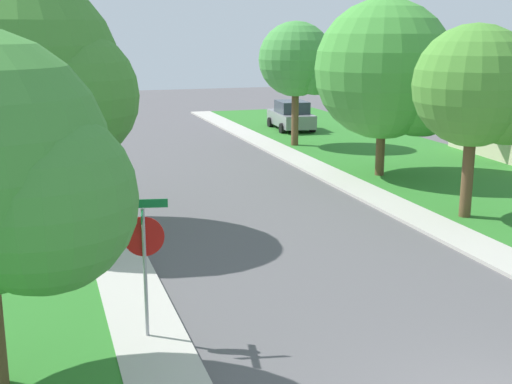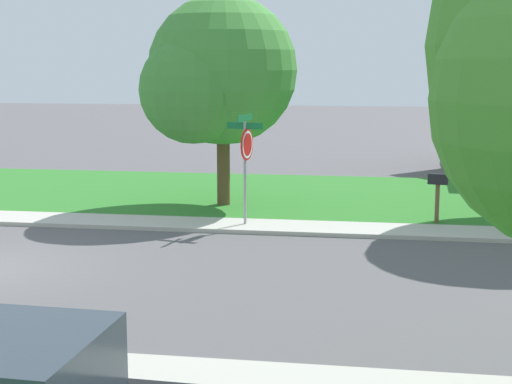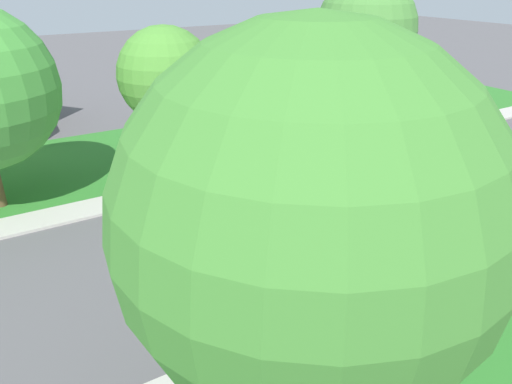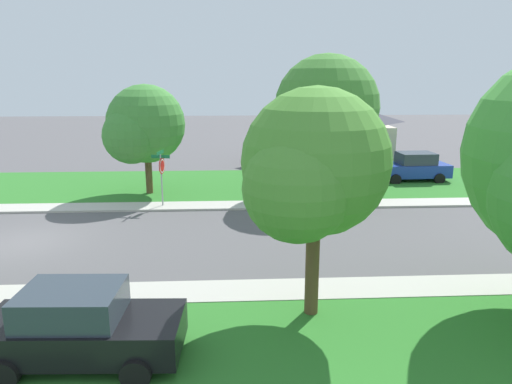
% 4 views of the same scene
% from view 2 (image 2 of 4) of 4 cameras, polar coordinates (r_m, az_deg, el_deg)
% --- Properties ---
extents(stop_sign_far_corner, '(0.91, 0.91, 2.77)m').
position_cam_2_polar(stop_sign_far_corner, '(18.77, -0.73, 3.01)').
color(stop_sign_far_corner, '#9E9EA3').
rests_on(stop_sign_far_corner, ground).
extents(tree_across_left, '(4.38, 4.08, 5.84)m').
position_cam_2_polar(tree_across_left, '(21.26, -2.99, 8.54)').
color(tree_across_left, brown).
rests_on(tree_across_left, ground).
extents(mailbox, '(0.32, 0.51, 1.31)m').
position_cam_2_polar(mailbox, '(19.63, 13.17, 0.45)').
color(mailbox, brown).
rests_on(mailbox, ground).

